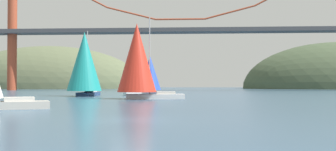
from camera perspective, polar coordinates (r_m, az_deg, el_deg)
The scene contains 6 objects.
ground_plane at distance 24.51m, azimuth -5.25°, elevation -6.32°, with size 360.00×360.00×0.00m, color #385670.
headland_left at distance 169.63m, azimuth -16.71°, elevation -1.77°, with size 79.08×44.00×34.42m, color #5B6647.
suspension_bridge at distance 120.45m, azimuth 1.76°, elevation 7.29°, with size 139.35×6.00×44.32m.
sailboat_scarlet_sail at distance 56.18m, azimuth -4.35°, elevation 2.32°, with size 9.80×6.07×11.51m.
sailboat_blue_spinnaker at distance 73.36m, azimuth -2.68°, elevation 0.17°, with size 7.42×5.88×7.25m.
sailboat_teal_sail at distance 68.90m, azimuth -11.83°, elevation 1.85°, with size 6.06×9.37×11.26m.
Camera 1 is at (3.73, -24.12, 2.25)m, focal length 42.70 mm.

